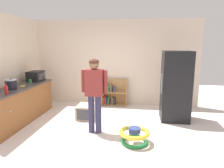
# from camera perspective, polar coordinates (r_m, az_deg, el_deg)

# --- Properties ---
(ground_plane) EXTENTS (12.00, 12.00, 0.00)m
(ground_plane) POSITION_cam_1_polar(r_m,az_deg,el_deg) (4.61, -2.65, -13.67)
(ground_plane) COLOR silver
(ground_plane) RESTS_ON ground
(back_wall) EXTENTS (5.20, 0.06, 2.70)m
(back_wall) POSITION_cam_1_polar(r_m,az_deg,el_deg) (6.51, 1.11, 5.97)
(back_wall) COLOR beige
(back_wall) RESTS_ON ground
(left_side_wall) EXTENTS (0.06, 2.99, 2.70)m
(left_side_wall) POSITION_cam_1_polar(r_m,az_deg,el_deg) (6.02, -26.67, 4.39)
(left_side_wall) COLOR beige
(left_side_wall) RESTS_ON ground
(kitchen_counter) EXTENTS (0.65, 2.43, 0.90)m
(kitchen_counter) POSITION_cam_1_polar(r_m,az_deg,el_deg) (5.59, -24.73, -5.27)
(kitchen_counter) COLOR brown
(kitchen_counter) RESTS_ON ground
(refrigerator) EXTENTS (0.73, 0.68, 1.78)m
(refrigerator) POSITION_cam_1_polar(r_m,az_deg,el_deg) (5.39, 17.55, -0.56)
(refrigerator) COLOR black
(refrigerator) RESTS_ON ground
(bookshelf) EXTENTS (0.80, 0.28, 0.85)m
(bookshelf) POSITION_cam_1_polar(r_m,az_deg,el_deg) (6.50, 0.20, -2.83)
(bookshelf) COLOR tan
(bookshelf) RESTS_ON ground
(standing_person) EXTENTS (0.57, 0.22, 1.64)m
(standing_person) POSITION_cam_1_polar(r_m,az_deg,el_deg) (4.34, -4.99, -1.48)
(standing_person) COLOR #343254
(standing_person) RESTS_ON ground
(baby_walker) EXTENTS (0.60, 0.60, 0.32)m
(baby_walker) POSITION_cam_1_polar(r_m,az_deg,el_deg) (4.14, 6.36, -14.29)
(baby_walker) COLOR #238945
(baby_walker) RESTS_ON ground
(pet_carrier) EXTENTS (0.42, 0.55, 0.36)m
(pet_carrier) POSITION_cam_1_polar(r_m,az_deg,el_deg) (5.46, -7.46, -7.71)
(pet_carrier) COLOR beige
(pet_carrier) RESTS_ON ground
(microwave) EXTENTS (0.37, 0.48, 0.28)m
(microwave) POSITION_cam_1_polar(r_m,az_deg,el_deg) (6.22, -20.73, 2.13)
(microwave) COLOR black
(microwave) RESTS_ON kitchen_counter
(crock_pot) EXTENTS (0.25, 0.25, 0.26)m
(crock_pot) POSITION_cam_1_polar(r_m,az_deg,el_deg) (5.25, -26.68, -0.09)
(crock_pot) COLOR black
(crock_pot) RESTS_ON kitchen_counter
(banana_bunch) EXTENTS (0.12, 0.16, 0.04)m
(banana_bunch) POSITION_cam_1_polar(r_m,az_deg,el_deg) (5.38, -23.89, -0.60)
(banana_bunch) COLOR yellow
(banana_bunch) RESTS_ON kitchen_counter
(ketchup_bottle) EXTENTS (0.07, 0.07, 0.25)m
(ketchup_bottle) POSITION_cam_1_polar(r_m,az_deg,el_deg) (4.77, -27.76, -1.44)
(ketchup_bottle) COLOR red
(ketchup_bottle) RESTS_ON kitchen_counter
(green_cup) EXTENTS (0.08, 0.08, 0.09)m
(green_cup) POSITION_cam_1_polar(r_m,az_deg,el_deg) (5.94, -22.13, 0.74)
(green_cup) COLOR green
(green_cup) RESTS_ON kitchen_counter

